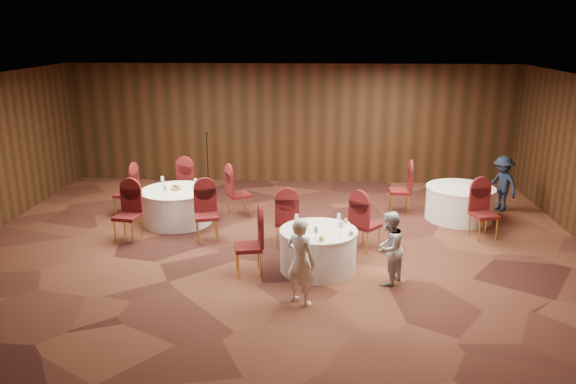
# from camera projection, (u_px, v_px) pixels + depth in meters

# --- Properties ---
(ground) EXTENTS (12.00, 12.00, 0.00)m
(ground) POSITION_uv_depth(u_px,v_px,m) (277.00, 249.00, 10.81)
(ground) COLOR black
(ground) RESTS_ON ground
(room_shell) EXTENTS (12.00, 12.00, 12.00)m
(room_shell) POSITION_uv_depth(u_px,v_px,m) (276.00, 150.00, 10.25)
(room_shell) COLOR silver
(room_shell) RESTS_ON ground
(table_main) EXTENTS (1.35, 1.35, 0.74)m
(table_main) POSITION_uv_depth(u_px,v_px,m) (318.00, 250.00, 9.82)
(table_main) COLOR white
(table_main) RESTS_ON ground
(table_left) EXTENTS (1.53, 1.53, 0.74)m
(table_left) POSITION_uv_depth(u_px,v_px,m) (177.00, 206.00, 12.21)
(table_left) COLOR white
(table_left) RESTS_ON ground
(table_right) EXTENTS (1.49, 1.49, 0.74)m
(table_right) POSITION_uv_depth(u_px,v_px,m) (459.00, 203.00, 12.43)
(table_right) COLOR white
(table_right) RESTS_ON ground
(chairs_main) EXTENTS (2.77, 1.94, 1.00)m
(chairs_main) POSITION_uv_depth(u_px,v_px,m) (302.00, 230.00, 10.40)
(chairs_main) COLOR #440D0F
(chairs_main) RESTS_ON ground
(chairs_left) EXTENTS (3.18, 3.03, 1.00)m
(chairs_left) POSITION_uv_depth(u_px,v_px,m) (178.00, 200.00, 12.21)
(chairs_left) COLOR #440D0F
(chairs_left) RESTS_ON ground
(chairs_right) EXTENTS (2.05, 2.20, 1.00)m
(chairs_right) POSITION_uv_depth(u_px,v_px,m) (439.00, 202.00, 12.08)
(chairs_right) COLOR #440D0F
(chairs_right) RESTS_ON ground
(tabletop_main) EXTENTS (1.06, 1.08, 0.22)m
(tabletop_main) POSITION_uv_depth(u_px,v_px,m) (327.00, 226.00, 9.59)
(tabletop_main) COLOR silver
(tabletop_main) RESTS_ON table_main
(tabletop_left) EXTENTS (0.85, 0.81, 0.22)m
(tabletop_left) POSITION_uv_depth(u_px,v_px,m) (175.00, 186.00, 12.08)
(tabletop_left) COLOR silver
(tabletop_left) RESTS_ON table_left
(tabletop_right) EXTENTS (0.08, 0.08, 0.22)m
(tabletop_right) POSITION_uv_depth(u_px,v_px,m) (476.00, 183.00, 12.01)
(tabletop_right) COLOR silver
(tabletop_right) RESTS_ON table_right
(mic_stand) EXTENTS (0.24, 0.24, 1.59)m
(mic_stand) POSITION_uv_depth(u_px,v_px,m) (208.00, 176.00, 14.28)
(mic_stand) COLOR black
(mic_stand) RESTS_ON ground
(woman_a) EXTENTS (0.61, 0.56, 1.39)m
(woman_a) POSITION_uv_depth(u_px,v_px,m) (301.00, 261.00, 8.53)
(woman_a) COLOR white
(woman_a) RESTS_ON ground
(woman_b) EXTENTS (0.73, 0.77, 1.25)m
(woman_b) POSITION_uv_depth(u_px,v_px,m) (389.00, 248.00, 9.22)
(woman_b) COLOR silver
(woman_b) RESTS_ON ground
(man_c) EXTENTS (0.82, 0.96, 1.29)m
(man_c) POSITION_uv_depth(u_px,v_px,m) (502.00, 184.00, 12.94)
(man_c) COLOR black
(man_c) RESTS_ON ground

